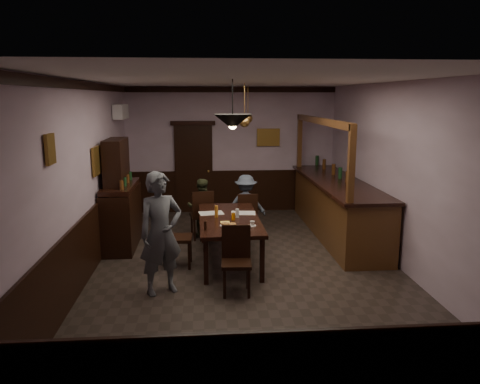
{
  "coord_description": "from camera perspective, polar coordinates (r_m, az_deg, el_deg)",
  "views": [
    {
      "loc": [
        -0.68,
        -7.21,
        2.74
      ],
      "look_at": [
        -0.05,
        0.62,
        1.15
      ],
      "focal_mm": 35.0,
      "sensor_mm": 36.0,
      "label": 1
    }
  ],
  "objects": [
    {
      "name": "picture_left_small",
      "position": [
        5.92,
        -22.15,
        4.86
      ],
      "size": [
        0.04,
        0.28,
        0.36
      ],
      "color": "olive",
      "rests_on": "ground"
    },
    {
      "name": "chair_far_left",
      "position": [
        9.17,
        -4.63,
        -2.52
      ],
      "size": [
        0.49,
        0.49,
        0.98
      ],
      "rotation": [
        0.0,
        0.0,
        3.32
      ],
      "color": "black",
      "rests_on": "ground"
    },
    {
      "name": "dining_table",
      "position": [
        7.92,
        -1.33,
        -3.61
      ],
      "size": [
        1.03,
        2.21,
        0.75
      ],
      "rotation": [
        0.0,
        0.0,
        0.01
      ],
      "color": "black",
      "rests_on": "ground"
    },
    {
      "name": "saucer",
      "position": [
        7.39,
        1.41,
        -4.14
      ],
      "size": [
        0.15,
        0.15,
        0.01
      ],
      "primitive_type": "cylinder",
      "color": "white",
      "rests_on": "dining_table"
    },
    {
      "name": "room",
      "position": [
        7.35,
        0.79,
        1.71
      ],
      "size": [
        5.01,
        8.01,
        3.01
      ],
      "color": "#2D2621",
      "rests_on": "ground"
    },
    {
      "name": "picture_left_large",
      "position": [
        8.27,
        -17.01,
        3.72
      ],
      "size": [
        0.04,
        0.62,
        0.48
      ],
      "color": "olive",
      "rests_on": "ground"
    },
    {
      "name": "ac_unit",
      "position": [
        10.26,
        -14.33,
        9.48
      ],
      "size": [
        0.2,
        0.85,
        0.3
      ],
      "color": "white",
      "rests_on": "ground"
    },
    {
      "name": "water_glass",
      "position": [
        7.89,
        -0.33,
        -2.6
      ],
      "size": [
        0.06,
        0.06,
        0.15
      ],
      "primitive_type": "cylinder",
      "color": "silver",
      "rests_on": "dining_table"
    },
    {
      "name": "newspaper_left",
      "position": [
        8.21,
        -3.53,
        -2.59
      ],
      "size": [
        0.46,
        0.36,
        0.01
      ],
      "primitive_type": "cube",
      "rotation": [
        0.0,
        0.0,
        0.15
      ],
      "color": "silver",
      "rests_on": "dining_table"
    },
    {
      "name": "beer_glass",
      "position": [
        7.92,
        -2.9,
        -2.39
      ],
      "size": [
        0.06,
        0.06,
        0.2
      ],
      "primitive_type": "cylinder",
      "color": "#BF721E",
      "rests_on": "dining_table"
    },
    {
      "name": "picture_back",
      "position": [
        11.32,
        3.47,
        6.67
      ],
      "size": [
        0.55,
        0.04,
        0.42
      ],
      "color": "olive",
      "rests_on": "ground"
    },
    {
      "name": "soda_can",
      "position": [
        7.74,
        -0.83,
        -2.99
      ],
      "size": [
        0.07,
        0.07,
        0.12
      ],
      "primitive_type": "cylinder",
      "color": "orange",
      "rests_on": "dining_table"
    },
    {
      "name": "pastry_ring_b",
      "position": [
        7.36,
        -0.95,
        -3.97
      ],
      "size": [
        0.13,
        0.13,
        0.04
      ],
      "primitive_type": "torus",
      "color": "#C68C47",
      "rests_on": "pastry_plate"
    },
    {
      "name": "newspaper_right",
      "position": [
        8.2,
        0.4,
        -2.58
      ],
      "size": [
        0.45,
        0.34,
        0.01
      ],
      "primitive_type": "cube",
      "rotation": [
        0.0,
        0.0,
        -0.09
      ],
      "color": "silver",
      "rests_on": "dining_table"
    },
    {
      "name": "person_standing",
      "position": [
        6.66,
        -9.63,
        -4.99
      ],
      "size": [
        0.76,
        0.67,
        1.75
      ],
      "primitive_type": "imported",
      "rotation": [
        0.0,
        0.0,
        0.49
      ],
      "color": "#53575F",
      "rests_on": "ground"
    },
    {
      "name": "napkin",
      "position": [
        7.61,
        -1.83,
        -3.71
      ],
      "size": [
        0.15,
        0.15,
        0.0
      ],
      "primitive_type": "cube",
      "rotation": [
        0.0,
        0.0,
        0.01
      ],
      "color": "#FEDA5D",
      "rests_on": "dining_table"
    },
    {
      "name": "pepper_mill",
      "position": [
        7.17,
        -4.24,
        -4.13
      ],
      "size": [
        0.04,
        0.04,
        0.14
      ],
      "primitive_type": "cylinder",
      "color": "black",
      "rests_on": "dining_table"
    },
    {
      "name": "coffee_cup",
      "position": [
        7.37,
        1.52,
        -3.84
      ],
      "size": [
        0.08,
        0.08,
        0.07
      ],
      "primitive_type": "imported",
      "rotation": [
        0.0,
        0.0,
        0.01
      ],
      "color": "white",
      "rests_on": "saucer"
    },
    {
      "name": "chair_near",
      "position": [
        6.7,
        -0.46,
        -7.86
      ],
      "size": [
        0.44,
        0.44,
        0.96
      ],
      "rotation": [
        0.0,
        0.0,
        -0.05
      ],
      "color": "black",
      "rests_on": "ground"
    },
    {
      "name": "pendant_iron",
      "position": [
        6.85,
        -0.91,
        8.55
      ],
      "size": [
        0.56,
        0.56,
        0.71
      ],
      "color": "black",
      "rests_on": "ground"
    },
    {
      "name": "pendant_brass_far",
      "position": [
        10.14,
        0.97,
        8.95
      ],
      "size": [
        0.2,
        0.2,
        0.81
      ],
      "color": "#BF8C3F",
      "rests_on": "ground"
    },
    {
      "name": "chair_side",
      "position": [
        7.75,
        -8.15,
        -5.0
      ],
      "size": [
        0.46,
        0.46,
        1.03
      ],
      "rotation": [
        0.0,
        0.0,
        1.54
      ],
      "color": "black",
      "rests_on": "ground"
    },
    {
      "name": "door_back",
      "position": [
        11.29,
        -5.66,
        2.79
      ],
      "size": [
        0.9,
        0.06,
        2.1
      ],
      "primitive_type": "cube",
      "color": "black",
      "rests_on": "ground"
    },
    {
      "name": "pastry_ring_a",
      "position": [
        7.4,
        -1.84,
        -3.9
      ],
      "size": [
        0.13,
        0.13,
        0.04
      ],
      "primitive_type": "torus",
      "color": "#C68C47",
      "rests_on": "pastry_plate"
    },
    {
      "name": "sideboard",
      "position": [
        8.93,
        -14.36,
        -1.44
      ],
      "size": [
        0.54,
        1.52,
        2.01
      ],
      "color": "black",
      "rests_on": "ground"
    },
    {
      "name": "chair_far_right",
      "position": [
        9.23,
        0.89,
        -2.63
      ],
      "size": [
        0.39,
        0.39,
        0.9
      ],
      "rotation": [
        0.0,
        0.0,
        3.14
      ],
      "color": "black",
      "rests_on": "ground"
    },
    {
      "name": "pendant_brass_mid",
      "position": [
        8.74,
        0.54,
        8.54
      ],
      "size": [
        0.2,
        0.2,
        0.81
      ],
      "color": "#BF8C3F",
      "rests_on": "ground"
    },
    {
      "name": "bar_counter",
      "position": [
        9.62,
        11.67,
        -1.68
      ],
      "size": [
        0.98,
        4.2,
        2.35
      ],
      "color": "#4B2814",
      "rests_on": "ground"
    },
    {
      "name": "pastry_plate",
      "position": [
        7.4,
        -1.63,
        -4.1
      ],
      "size": [
        0.22,
        0.22,
        0.01
      ],
      "primitive_type": "cylinder",
      "color": "white",
      "rests_on": "dining_table"
    },
    {
      "name": "person_seated_right",
      "position": [
        9.47,
        0.71,
        -1.55
      ],
      "size": [
        0.84,
        0.56,
        1.22
      ],
      "primitive_type": "imported",
      "rotation": [
        0.0,
        0.0,
        3.0
      ],
      "color": "slate",
      "rests_on": "ground"
    },
    {
      "name": "person_seated_left",
      "position": [
        9.43,
        -4.74,
        -1.84
      ],
      "size": [
        0.59,
        0.48,
        1.16
      ],
      "primitive_type": "imported",
      "rotation": [
        0.0,
        0.0,
        3.07
      ],
      "color": "#40472A",
      "rests_on": "ground"
    }
  ]
}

